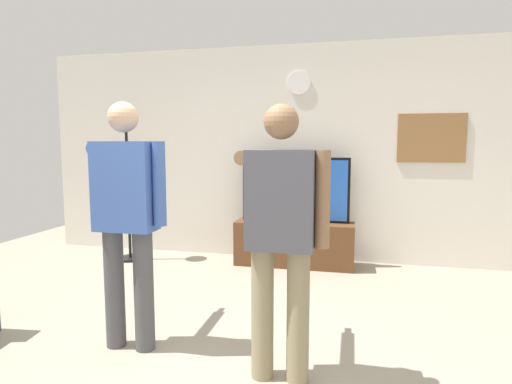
{
  "coord_description": "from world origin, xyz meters",
  "views": [
    {
      "loc": [
        0.9,
        -2.42,
        1.47
      ],
      "look_at": [
        0.07,
        1.2,
        1.05
      ],
      "focal_mm": 29.63,
      "sensor_mm": 36.0,
      "label": 1
    }
  ],
  "objects_px": {
    "wall_clock": "(299,83)",
    "tv_stand": "(294,244)",
    "framed_picture": "(431,138)",
    "person_standing_nearer_couch": "(281,227)",
    "floor_lamp": "(127,156)",
    "television": "(295,190)",
    "person_standing_nearer_lamp": "(127,211)"
  },
  "relations": [
    {
      "from": "television",
      "to": "person_standing_nearer_lamp",
      "type": "height_order",
      "value": "person_standing_nearer_lamp"
    },
    {
      "from": "wall_clock",
      "to": "floor_lamp",
      "type": "distance_m",
      "value": 2.33
    },
    {
      "from": "floor_lamp",
      "to": "tv_stand",
      "type": "bearing_deg",
      "value": 6.1
    },
    {
      "from": "television",
      "to": "person_standing_nearer_couch",
      "type": "bearing_deg",
      "value": -84.38
    },
    {
      "from": "television",
      "to": "framed_picture",
      "type": "xyz_separation_m",
      "value": [
        1.56,
        0.25,
        0.62
      ]
    },
    {
      "from": "television",
      "to": "framed_picture",
      "type": "relative_size",
      "value": 1.71
    },
    {
      "from": "tv_stand",
      "to": "wall_clock",
      "type": "bearing_deg",
      "value": 90.0
    },
    {
      "from": "wall_clock",
      "to": "person_standing_nearer_lamp",
      "type": "height_order",
      "value": "wall_clock"
    },
    {
      "from": "framed_picture",
      "to": "person_standing_nearer_couch",
      "type": "distance_m",
      "value": 3.16
    },
    {
      "from": "television",
      "to": "person_standing_nearer_couch",
      "type": "height_order",
      "value": "person_standing_nearer_couch"
    },
    {
      "from": "tv_stand",
      "to": "person_standing_nearer_couch",
      "type": "relative_size",
      "value": 0.84
    },
    {
      "from": "floor_lamp",
      "to": "framed_picture",
      "type": "bearing_deg",
      "value": 8.09
    },
    {
      "from": "floor_lamp",
      "to": "person_standing_nearer_lamp",
      "type": "xyz_separation_m",
      "value": [
        1.21,
        -2.13,
        -0.32
      ]
    },
    {
      "from": "framed_picture",
      "to": "person_standing_nearer_couch",
      "type": "height_order",
      "value": "framed_picture"
    },
    {
      "from": "framed_picture",
      "to": "floor_lamp",
      "type": "bearing_deg",
      "value": -171.91
    },
    {
      "from": "person_standing_nearer_lamp",
      "to": "framed_picture",
      "type": "bearing_deg",
      "value": 47.37
    },
    {
      "from": "framed_picture",
      "to": "wall_clock",
      "type": "bearing_deg",
      "value": -179.82
    },
    {
      "from": "television",
      "to": "wall_clock",
      "type": "height_order",
      "value": "wall_clock"
    },
    {
      "from": "person_standing_nearer_couch",
      "to": "television",
      "type": "bearing_deg",
      "value": 95.62
    },
    {
      "from": "tv_stand",
      "to": "person_standing_nearer_lamp",
      "type": "distance_m",
      "value": 2.61
    },
    {
      "from": "tv_stand",
      "to": "framed_picture",
      "type": "xyz_separation_m",
      "value": [
        1.56,
        0.3,
        1.28
      ]
    },
    {
      "from": "wall_clock",
      "to": "tv_stand",
      "type": "bearing_deg",
      "value": -90.0
    },
    {
      "from": "tv_stand",
      "to": "television",
      "type": "xyz_separation_m",
      "value": [
        -0.0,
        0.05,
        0.66
      ]
    },
    {
      "from": "tv_stand",
      "to": "floor_lamp",
      "type": "distance_m",
      "value": 2.35
    },
    {
      "from": "wall_clock",
      "to": "framed_picture",
      "type": "xyz_separation_m",
      "value": [
        1.56,
        0.0,
        -0.68
      ]
    },
    {
      "from": "television",
      "to": "framed_picture",
      "type": "bearing_deg",
      "value": 9.06
    },
    {
      "from": "tv_stand",
      "to": "television",
      "type": "height_order",
      "value": "television"
    },
    {
      "from": "framed_picture",
      "to": "person_standing_nearer_couch",
      "type": "relative_size",
      "value": 0.44
    },
    {
      "from": "tv_stand",
      "to": "television",
      "type": "bearing_deg",
      "value": 90.0
    },
    {
      "from": "person_standing_nearer_lamp",
      "to": "person_standing_nearer_couch",
      "type": "bearing_deg",
      "value": -8.44
    },
    {
      "from": "wall_clock",
      "to": "person_standing_nearer_couch",
      "type": "xyz_separation_m",
      "value": [
        0.25,
        -2.81,
        -1.26
      ]
    },
    {
      "from": "tv_stand",
      "to": "wall_clock",
      "type": "relative_size",
      "value": 5.05
    }
  ]
}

